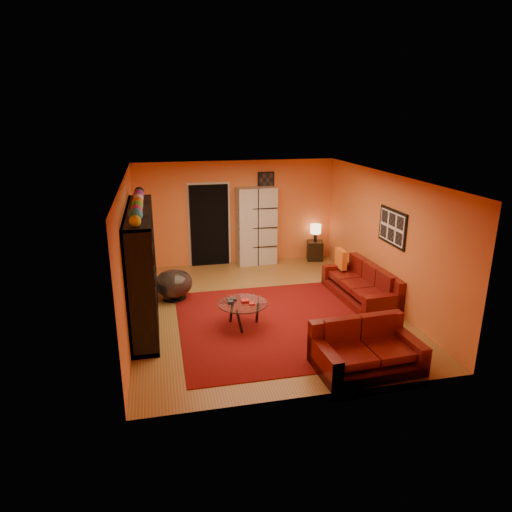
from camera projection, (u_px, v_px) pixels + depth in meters
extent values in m
plane|color=brown|center=(264.00, 308.00, 9.07)|extent=(6.00, 6.00, 0.00)
plane|color=white|center=(265.00, 177.00, 8.28)|extent=(6.00, 6.00, 0.00)
plane|color=orange|center=(237.00, 213.00, 11.47)|extent=(6.00, 0.00, 6.00)
plane|color=orange|center=(318.00, 309.00, 5.88)|extent=(6.00, 0.00, 6.00)
plane|color=orange|center=(128.00, 254.00, 8.16)|extent=(0.00, 6.00, 6.00)
plane|color=orange|center=(385.00, 238.00, 9.18)|extent=(0.00, 6.00, 6.00)
cube|color=#56090A|center=(278.00, 323.00, 8.43)|extent=(3.60, 3.60, 0.01)
cube|color=black|center=(209.00, 225.00, 11.37)|extent=(0.95, 0.10, 2.04)
cube|color=black|center=(392.00, 227.00, 8.81)|extent=(0.03, 1.00, 0.70)
cube|color=black|center=(266.00, 182.00, 11.37)|extent=(0.42, 0.03, 0.52)
cube|color=black|center=(142.00, 266.00, 8.28)|extent=(0.45, 3.00, 2.10)
imported|color=black|center=(146.00, 268.00, 8.34)|extent=(0.95, 0.12, 0.55)
cube|color=#520C0A|center=(360.00, 292.00, 9.45)|extent=(0.94, 2.08, 0.32)
cube|color=#520C0A|center=(375.00, 279.00, 9.46)|extent=(0.29, 2.04, 0.85)
cube|color=#520C0A|center=(384.00, 303.00, 8.56)|extent=(0.84, 0.22, 0.62)
cube|color=#520C0A|center=(341.00, 271.00, 10.26)|extent=(0.84, 0.22, 0.62)
cube|color=#520C0A|center=(373.00, 288.00, 8.84)|extent=(0.64, 0.57, 0.12)
cube|color=#520C0A|center=(359.00, 278.00, 9.35)|extent=(0.64, 0.57, 0.12)
cube|color=#520C0A|center=(347.00, 270.00, 9.86)|extent=(0.64, 0.57, 0.12)
cube|color=#520C0A|center=(366.00, 359.00, 6.89)|extent=(1.61, 1.02, 0.32)
cube|color=#520C0A|center=(356.00, 332.00, 7.16)|extent=(1.57, 0.26, 0.85)
cube|color=#520C0A|center=(408.00, 344.00, 7.02)|extent=(0.23, 0.95, 0.62)
cube|color=#520C0A|center=(325.00, 356.00, 6.67)|extent=(0.23, 0.95, 0.62)
cube|color=#520C0A|center=(387.00, 339.00, 6.84)|extent=(0.62, 0.75, 0.12)
cube|color=#520C0A|center=(351.00, 344.00, 6.69)|extent=(0.62, 0.75, 0.12)
cube|color=orange|center=(341.00, 259.00, 10.06)|extent=(0.12, 0.42, 0.42)
cylinder|color=silver|center=(243.00, 303.00, 8.18)|extent=(0.90, 0.90, 0.02)
cylinder|color=black|center=(257.00, 313.00, 8.33)|extent=(0.05, 0.05, 0.43)
cylinder|color=black|center=(232.00, 311.00, 8.42)|extent=(0.05, 0.05, 0.43)
cylinder|color=black|center=(239.00, 321.00, 7.98)|extent=(0.05, 0.05, 0.43)
cube|color=beige|center=(256.00, 226.00, 11.47)|extent=(1.01, 0.50, 1.96)
cylinder|color=black|center=(175.00, 298.00, 9.53)|extent=(0.44, 0.44, 0.03)
cylinder|color=black|center=(174.00, 294.00, 9.50)|extent=(0.06, 0.06, 0.15)
ellipsoid|color=#3B3434|center=(174.00, 283.00, 9.43)|extent=(0.77, 0.77, 0.58)
cube|color=black|center=(315.00, 251.00, 11.96)|extent=(0.48, 0.48, 0.50)
cylinder|color=black|center=(315.00, 237.00, 11.86)|extent=(0.08, 0.08, 0.22)
cylinder|color=#FFC88C|center=(316.00, 229.00, 11.79)|extent=(0.27, 0.27, 0.24)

